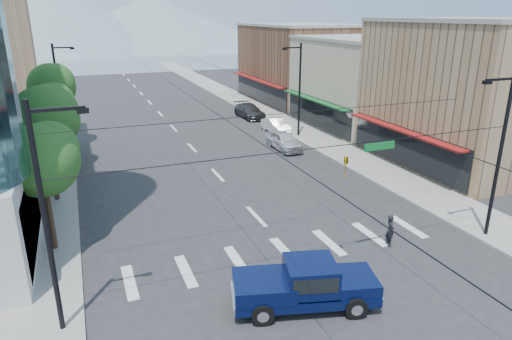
% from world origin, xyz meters
% --- Properties ---
extents(ground, '(160.00, 160.00, 0.00)m').
position_xyz_m(ground, '(0.00, 0.00, 0.00)').
color(ground, '#28282B').
rests_on(ground, ground).
extents(sidewalk_left, '(4.00, 120.00, 0.15)m').
position_xyz_m(sidewalk_left, '(-12.00, 40.00, 0.07)').
color(sidewalk_left, gray).
rests_on(sidewalk_left, ground).
extents(sidewalk_right, '(4.00, 120.00, 0.15)m').
position_xyz_m(sidewalk_right, '(12.00, 40.00, 0.07)').
color(sidewalk_right, gray).
rests_on(sidewalk_right, ground).
extents(shop_near, '(12.00, 14.00, 11.00)m').
position_xyz_m(shop_near, '(20.00, 10.00, 5.50)').
color(shop_near, '#8C6B4C').
rests_on(shop_near, ground).
extents(shop_mid, '(12.00, 14.00, 9.00)m').
position_xyz_m(shop_mid, '(20.00, 24.00, 4.50)').
color(shop_mid, tan).
rests_on(shop_mid, ground).
extents(shop_far, '(12.00, 18.00, 10.00)m').
position_xyz_m(shop_far, '(20.00, 40.00, 5.00)').
color(shop_far, brown).
rests_on(shop_far, ground).
extents(clock_tower, '(4.80, 4.80, 20.40)m').
position_xyz_m(clock_tower, '(-16.50, 62.00, 10.64)').
color(clock_tower, '#8C6B4C').
rests_on(clock_tower, ground).
extents(mountain_left, '(80.00, 80.00, 22.00)m').
position_xyz_m(mountain_left, '(-15.00, 150.00, 11.00)').
color(mountain_left, gray).
rests_on(mountain_left, ground).
extents(mountain_right, '(90.00, 90.00, 18.00)m').
position_xyz_m(mountain_right, '(20.00, 160.00, 9.00)').
color(mountain_right, gray).
rests_on(mountain_right, ground).
extents(tree_near, '(3.65, 3.64, 6.71)m').
position_xyz_m(tree_near, '(-11.07, 6.10, 4.99)').
color(tree_near, black).
rests_on(tree_near, ground).
extents(tree_midnear, '(4.09, 4.09, 7.52)m').
position_xyz_m(tree_midnear, '(-11.07, 13.10, 5.59)').
color(tree_midnear, black).
rests_on(tree_midnear, ground).
extents(tree_midfar, '(3.65, 3.64, 6.71)m').
position_xyz_m(tree_midfar, '(-11.07, 20.10, 4.99)').
color(tree_midfar, black).
rests_on(tree_midfar, ground).
extents(tree_far, '(4.09, 4.09, 7.52)m').
position_xyz_m(tree_far, '(-11.07, 27.10, 5.59)').
color(tree_far, black).
rests_on(tree_far, ground).
extents(signal_rig, '(21.80, 0.20, 9.00)m').
position_xyz_m(signal_rig, '(0.19, -1.00, 4.64)').
color(signal_rig, black).
rests_on(signal_rig, ground).
extents(lamp_pole_nw, '(2.00, 0.25, 9.00)m').
position_xyz_m(lamp_pole_nw, '(-10.67, 30.00, 4.94)').
color(lamp_pole_nw, black).
rests_on(lamp_pole_nw, ground).
extents(lamp_pole_ne, '(2.00, 0.25, 9.00)m').
position_xyz_m(lamp_pole_ne, '(10.67, 22.00, 4.94)').
color(lamp_pole_ne, black).
rests_on(lamp_pole_ne, ground).
extents(pickup_truck, '(6.37, 3.62, 2.04)m').
position_xyz_m(pickup_truck, '(-1.42, -2.97, 1.06)').
color(pickup_truck, '#071039').
rests_on(pickup_truck, ground).
extents(pedestrian, '(0.59, 0.73, 1.74)m').
position_xyz_m(pedestrian, '(5.19, 0.08, 0.87)').
color(pedestrian, black).
rests_on(pedestrian, ground).
extents(parked_car_near, '(1.97, 4.77, 1.62)m').
position_xyz_m(parked_car_near, '(7.60, 18.43, 0.81)').
color(parked_car_near, silver).
rests_on(parked_car_near, ground).
extents(parked_car_mid, '(1.72, 4.47, 1.45)m').
position_xyz_m(parked_car_mid, '(9.40, 24.27, 0.73)').
color(parked_car_mid, white).
rests_on(parked_car_mid, ground).
extents(parked_car_far, '(2.49, 5.57, 1.59)m').
position_xyz_m(parked_car_far, '(9.40, 31.97, 0.79)').
color(parked_car_far, '#303032').
rests_on(parked_car_far, ground).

